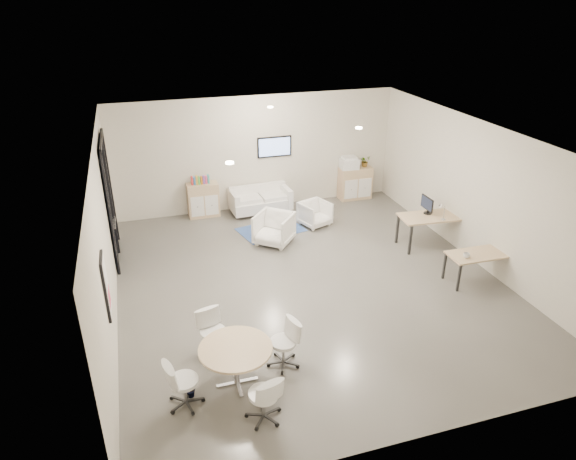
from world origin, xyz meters
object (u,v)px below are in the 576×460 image
(armchair_left, at_px, (274,227))
(desk_rear, at_px, (430,219))
(sideboard_left, at_px, (203,200))
(sideboard_right, at_px, (355,183))
(round_table, at_px, (236,352))
(desk_front, at_px, (477,256))
(loveseat, at_px, (260,200))
(armchair_right, at_px, (315,213))

(armchair_left, bearing_deg, desk_rear, 21.41)
(sideboard_left, distance_m, sideboard_right, 4.56)
(sideboard_right, distance_m, round_table, 8.57)
(desk_rear, distance_m, desk_front, 1.82)
(sideboard_left, relative_size, loveseat, 0.56)
(sideboard_left, distance_m, armchair_right, 3.14)
(loveseat, relative_size, armchair_left, 1.97)
(armchair_right, bearing_deg, armchair_left, -171.86)
(desk_rear, bearing_deg, desk_front, -84.18)
(sideboard_left, xyz_separation_m, loveseat, (1.57, -0.18, -0.14))
(desk_front, bearing_deg, round_table, -162.47)
(loveseat, bearing_deg, round_table, -110.91)
(sideboard_left, height_order, armchair_left, sideboard_left)
(sideboard_right, distance_m, armchair_right, 2.35)
(sideboard_left, xyz_separation_m, desk_rear, (5.03, -3.43, 0.23))
(sideboard_right, bearing_deg, desk_front, -84.51)
(loveseat, distance_m, armchair_left, 2.05)
(loveseat, bearing_deg, armchair_left, -98.09)
(sideboard_left, distance_m, loveseat, 1.59)
(sideboard_right, bearing_deg, round_table, -126.56)
(desk_rear, xyz_separation_m, desk_front, (0.04, -1.82, -0.11))
(armchair_right, relative_size, round_table, 0.62)
(sideboard_left, relative_size, armchair_right, 1.31)
(desk_rear, bearing_deg, loveseat, 141.29)
(armchair_right, distance_m, round_table, 6.31)
(loveseat, xyz_separation_m, armchair_right, (1.18, -1.33, 0.02))
(armchair_right, relative_size, desk_front, 0.57)
(round_table, bearing_deg, armchair_right, 58.61)
(desk_front, bearing_deg, armchair_right, 122.98)
(loveseat, height_order, armchair_left, armchair_left)
(sideboard_right, relative_size, loveseat, 0.56)
(round_table, bearing_deg, sideboard_right, 53.44)
(sideboard_left, xyz_separation_m, armchair_left, (1.41, -2.22, -0.04))
(desk_rear, distance_m, round_table, 6.55)
(armchair_left, xyz_separation_m, desk_front, (3.66, -3.03, 0.16))
(sideboard_left, relative_size, round_table, 0.82)
(armchair_left, xyz_separation_m, round_table, (-1.94, -4.67, 0.19))
(sideboard_left, relative_size, desk_rear, 0.61)
(sideboard_right, distance_m, loveseat, 3.00)
(desk_rear, bearing_deg, sideboard_right, 102.33)
(sideboard_right, bearing_deg, desk_rear, -82.27)
(armchair_left, height_order, armchair_right, armchair_left)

